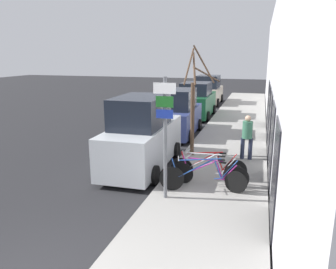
% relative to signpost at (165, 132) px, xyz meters
% --- Properties ---
extents(ground_plane, '(80.00, 80.00, 0.00)m').
position_rel_signpost_xyz_m(ground_plane, '(-1.48, 7.02, -2.00)').
color(ground_plane, black).
extents(sidewalk_curb, '(3.20, 32.00, 0.15)m').
position_rel_signpost_xyz_m(sidewalk_curb, '(1.12, 9.82, -1.93)').
color(sidewalk_curb, gray).
rests_on(sidewalk_curb, ground).
extents(building_facade, '(0.23, 32.00, 6.50)m').
position_rel_signpost_xyz_m(building_facade, '(2.87, 9.75, 1.22)').
color(building_facade, '#BCBCC1').
rests_on(building_facade, ground).
extents(signpost, '(0.59, 0.12, 3.28)m').
position_rel_signpost_xyz_m(signpost, '(0.00, 0.00, 0.00)').
color(signpost, '#595B60').
rests_on(signpost, sidewalk_curb).
extents(bicycle_0, '(2.49, 0.76, 0.98)m').
position_rel_signpost_xyz_m(bicycle_0, '(0.94, 0.76, -1.44)').
color(bicycle_0, black).
rests_on(bicycle_0, sidewalk_curb).
extents(bicycle_1, '(2.24, 0.58, 0.89)m').
position_rel_signpost_xyz_m(bicycle_1, '(1.03, 0.99, -1.47)').
color(bicycle_1, black).
rests_on(bicycle_1, sidewalk_curb).
extents(bicycle_2, '(2.32, 0.45, 0.96)m').
position_rel_signpost_xyz_m(bicycle_2, '(0.95, 1.35, -1.45)').
color(bicycle_2, black).
rests_on(bicycle_2, sidewalk_curb).
extents(bicycle_3, '(2.32, 0.61, 0.94)m').
position_rel_signpost_xyz_m(bicycle_3, '(0.94, 1.56, -1.45)').
color(bicycle_3, black).
rests_on(bicycle_3, sidewalk_curb).
extents(parked_car_0, '(1.98, 4.57, 2.59)m').
position_rel_signpost_xyz_m(parked_car_0, '(-1.57, 2.50, -0.85)').
color(parked_car_0, '#B2B7BC').
rests_on(parked_car_0, ground).
extents(parked_car_1, '(2.06, 4.19, 2.31)m').
position_rel_signpost_xyz_m(parked_car_1, '(-1.60, 7.56, -0.97)').
color(parked_car_1, navy).
rests_on(parked_car_1, ground).
extents(parked_car_2, '(2.13, 4.24, 2.23)m').
position_rel_signpost_xyz_m(parked_car_2, '(-1.62, 12.62, -0.98)').
color(parked_car_2, '#144728').
rests_on(parked_car_2, ground).
extents(parked_car_3, '(2.12, 4.42, 2.30)m').
position_rel_signpost_xyz_m(parked_car_3, '(-1.79, 18.51, -0.97)').
color(parked_car_3, gray).
rests_on(parked_car_3, ground).
extents(pedestrian_near, '(0.44, 0.37, 1.66)m').
position_rel_signpost_xyz_m(pedestrian_near, '(1.96, 4.08, -0.90)').
color(pedestrian_near, '#1E2338').
rests_on(pedestrian_near, sidewalk_curb).
extents(street_tree, '(1.05, 1.86, 4.15)m').
position_rel_signpost_xyz_m(street_tree, '(-0.05, 3.99, 0.11)').
color(street_tree, '#4C3828').
rests_on(street_tree, sidewalk_curb).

